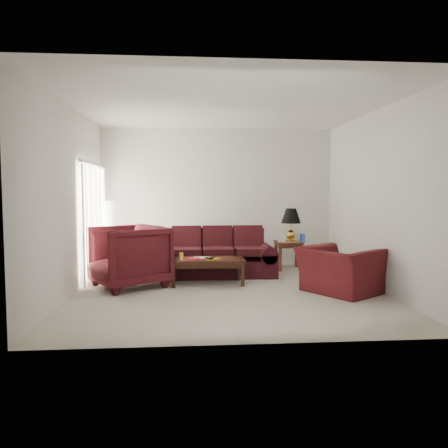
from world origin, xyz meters
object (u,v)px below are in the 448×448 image
(sofa, at_px, (218,253))
(floor_lamp, at_px, (110,236))
(armchair_left, at_px, (128,256))
(end_table, at_px, (288,255))
(coffee_table, at_px, (208,271))
(armchair_right, at_px, (339,270))

(sofa, height_order, floor_lamp, floor_lamp)
(armchair_left, bearing_deg, end_table, 82.77)
(end_table, height_order, coffee_table, end_table)
(armchair_left, distance_m, armchair_right, 3.54)
(armchair_left, distance_m, coffee_table, 1.42)
(floor_lamp, relative_size, armchair_left, 1.25)
(armchair_right, relative_size, coffee_table, 0.87)
(end_table, distance_m, armchair_right, 2.23)
(armchair_left, height_order, coffee_table, armchair_left)
(floor_lamp, distance_m, armchair_left, 1.62)
(armchair_left, height_order, armchair_right, armchair_left)
(coffee_table, bearing_deg, floor_lamp, 156.79)
(end_table, xyz_separation_m, armchair_right, (0.33, -2.20, 0.07))
(coffee_table, bearing_deg, armchair_right, -10.28)
(armchair_left, bearing_deg, armchair_right, 45.80)
(armchair_left, xyz_separation_m, coffee_table, (1.37, 0.15, -0.31))
(floor_lamp, relative_size, coffee_table, 1.13)
(armchair_left, bearing_deg, coffee_table, 63.58)
(floor_lamp, xyz_separation_m, coffee_table, (1.93, -1.37, -0.51))
(sofa, height_order, armchair_left, armchair_left)
(sofa, distance_m, armchair_left, 1.83)
(sofa, bearing_deg, floor_lamp, 166.35)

